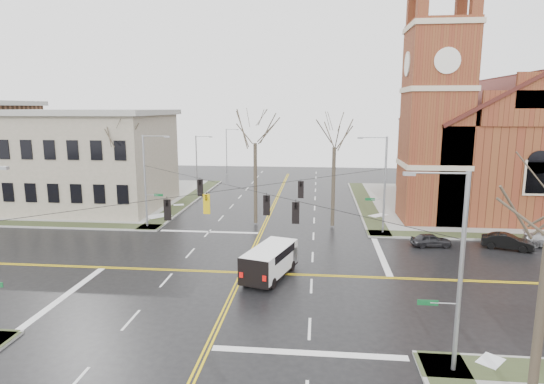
# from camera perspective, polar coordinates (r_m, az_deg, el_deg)

# --- Properties ---
(ground) EXTENTS (120.00, 120.00, 0.00)m
(ground) POSITION_cam_1_polar(r_m,az_deg,el_deg) (33.37, -3.73, -10.05)
(ground) COLOR black
(ground) RESTS_ON ground
(sidewalks) EXTENTS (80.00, 80.00, 0.17)m
(sidewalks) POSITION_cam_1_polar(r_m,az_deg,el_deg) (33.35, -3.74, -9.93)
(sidewalks) COLOR gray
(sidewalks) RESTS_ON ground
(road_markings) EXTENTS (100.00, 100.00, 0.01)m
(road_markings) POSITION_cam_1_polar(r_m,az_deg,el_deg) (33.37, -3.73, -10.04)
(road_markings) COLOR gold
(road_markings) RESTS_ON ground
(church) EXTENTS (24.28, 27.48, 27.50)m
(church) POSITION_cam_1_polar(r_m,az_deg,el_deg) (58.99, 25.25, 6.34)
(church) COLOR maroon
(church) RESTS_ON ground
(civic_building_a) EXTENTS (18.00, 14.00, 11.00)m
(civic_building_a) POSITION_cam_1_polar(r_m,az_deg,el_deg) (57.99, -22.34, 3.58)
(civic_building_a) COLOR gray
(civic_building_a) RESTS_ON ground
(signal_pole_ne) EXTENTS (2.75, 0.22, 9.00)m
(signal_pole_ne) POSITION_cam_1_polar(r_m,az_deg,el_deg) (43.26, 13.76, 1.22)
(signal_pole_ne) COLOR gray
(signal_pole_ne) RESTS_ON ground
(signal_pole_nw) EXTENTS (2.75, 0.22, 9.00)m
(signal_pole_nw) POSITION_cam_1_polar(r_m,az_deg,el_deg) (45.94, -15.46, 1.67)
(signal_pole_nw) COLOR gray
(signal_pole_nw) RESTS_ON ground
(signal_pole_se) EXTENTS (2.75, 0.22, 9.00)m
(signal_pole_se) POSITION_cam_1_polar(r_m,az_deg,el_deg) (21.32, 22.19, -8.79)
(signal_pole_se) COLOR gray
(signal_pole_se) RESTS_ON ground
(span_wires) EXTENTS (23.02, 23.02, 0.03)m
(span_wires) POSITION_cam_1_polar(r_m,az_deg,el_deg) (31.73, -3.87, 0.49)
(span_wires) COLOR black
(span_wires) RESTS_ON ground
(traffic_signals) EXTENTS (8.21, 8.26, 1.30)m
(traffic_signals) POSITION_cam_1_polar(r_m,az_deg,el_deg) (31.23, -4.05, -1.08)
(traffic_signals) COLOR black
(traffic_signals) RESTS_ON ground
(streetlight_north_a) EXTENTS (2.30, 0.20, 8.00)m
(streetlight_north_a) POSITION_cam_1_polar(r_m,az_deg,el_deg) (61.35, -9.31, 3.60)
(streetlight_north_a) COLOR gray
(streetlight_north_a) RESTS_ON ground
(streetlight_north_b) EXTENTS (2.30, 0.20, 8.00)m
(streetlight_north_b) POSITION_cam_1_polar(r_m,az_deg,el_deg) (80.72, -5.63, 5.33)
(streetlight_north_b) COLOR gray
(streetlight_north_b) RESTS_ON ground
(cargo_van) EXTENTS (3.73, 6.02, 2.15)m
(cargo_van) POSITION_cam_1_polar(r_m,az_deg,el_deg) (32.21, -0.11, -8.40)
(cargo_van) COLOR white
(cargo_van) RESTS_ON ground
(parked_car_a) EXTENTS (3.45, 1.65, 1.14)m
(parked_car_a) POSITION_cam_1_polar(r_m,az_deg,el_deg) (41.37, 19.32, -5.72)
(parked_car_a) COLOR black
(parked_car_a) RESTS_ON ground
(parked_car_b) EXTENTS (4.22, 2.61, 1.31)m
(parked_car_b) POSITION_cam_1_polar(r_m,az_deg,el_deg) (43.14, 27.41, -5.54)
(parked_car_b) COLOR black
(parked_car_b) RESTS_ON ground
(tree_nw_far) EXTENTS (4.00, 4.00, 11.73)m
(tree_nw_far) POSITION_cam_1_polar(r_m,az_deg,el_deg) (48.74, -18.21, 6.21)
(tree_nw_far) COLOR #322A20
(tree_nw_far) RESTS_ON ground
(tree_nw_near) EXTENTS (4.00, 4.00, 12.20)m
(tree_nw_near) POSITION_cam_1_polar(r_m,az_deg,el_deg) (45.11, -2.14, 6.84)
(tree_nw_near) COLOR #322A20
(tree_nw_near) RESTS_ON ground
(tree_ne) EXTENTS (4.00, 4.00, 11.70)m
(tree_ne) POSITION_cam_1_polar(r_m,az_deg,el_deg) (44.50, 7.84, 6.24)
(tree_ne) COLOR #322A20
(tree_ne) RESTS_ON ground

